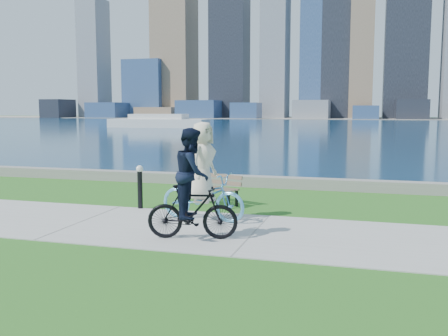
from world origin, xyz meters
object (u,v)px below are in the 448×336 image
(cyclist_woman, at_px, (203,184))
(cyclist_man, at_px, (192,193))
(bollard_lamp, at_px, (140,184))
(park_bench, at_px, (214,186))

(cyclist_woman, relative_size, cyclist_man, 1.03)
(cyclist_man, bearing_deg, bollard_lamp, 31.05)
(cyclist_man, bearing_deg, cyclist_woman, -0.18)
(bollard_lamp, bearing_deg, cyclist_man, -47.04)
(cyclist_man, bearing_deg, park_bench, -1.27)
(bollard_lamp, bearing_deg, park_bench, 35.70)
(park_bench, xyz_separation_m, bollard_lamp, (-1.64, -1.18, 0.15))
(park_bench, xyz_separation_m, cyclist_woman, (0.34, -2.00, 0.36))
(park_bench, distance_m, cyclist_woman, 2.06)
(bollard_lamp, bearing_deg, cyclist_woman, -22.61)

